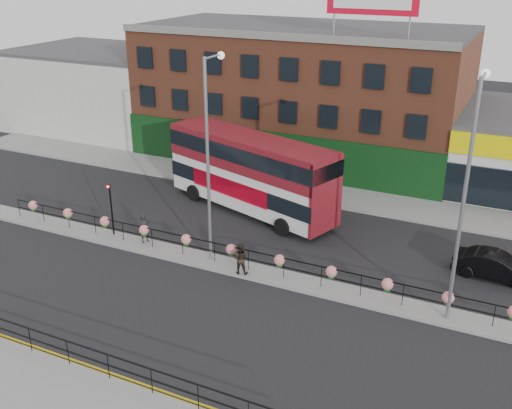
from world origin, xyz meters
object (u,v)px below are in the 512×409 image
at_px(pedestrian_a, 145,228).
at_px(pedestrian_b, 240,258).
at_px(car, 496,266).
at_px(lamp_column_west, 210,144).
at_px(double_decker_bus, 251,166).
at_px(lamp_column_east, 467,182).

relative_size(pedestrian_a, pedestrian_b, 1.00).
distance_m(car, lamp_column_west, 15.76).
relative_size(pedestrian_b, lamp_column_west, 0.16).
bearing_deg(double_decker_bus, lamp_column_west, -80.85).
bearing_deg(car, pedestrian_b, 118.45).
bearing_deg(pedestrian_b, double_decker_bus, -82.85).
bearing_deg(pedestrian_b, lamp_column_west, -39.20).
height_order(car, lamp_column_east, lamp_column_east).
bearing_deg(car, lamp_column_east, 165.96).
relative_size(car, lamp_column_west, 0.40).
xyz_separation_m(lamp_column_west, lamp_column_east, (12.40, -0.33, 0.08)).
relative_size(double_decker_bus, lamp_column_east, 1.15).
xyz_separation_m(pedestrian_b, lamp_column_west, (-2.13, 0.94, 5.52)).
bearing_deg(pedestrian_a, lamp_column_west, -70.58).
distance_m(car, pedestrian_a, 18.90).
xyz_separation_m(double_decker_bus, pedestrian_b, (3.24, -7.85, -2.04)).
bearing_deg(lamp_column_east, pedestrian_b, -176.61).
height_order(pedestrian_a, lamp_column_east, lamp_column_east).
height_order(car, lamp_column_west, lamp_column_west).
height_order(car, pedestrian_b, pedestrian_b).
relative_size(double_decker_bus, pedestrian_b, 7.38).
distance_m(pedestrian_a, lamp_column_west, 7.06).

